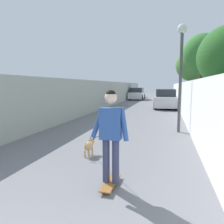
% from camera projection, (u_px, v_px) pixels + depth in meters
% --- Properties ---
extents(ground_plane, '(80.00, 80.00, 0.00)m').
position_uv_depth(ground_plane, '(137.00, 112.00, 14.95)').
color(ground_plane, slate).
extents(wall_left, '(48.00, 0.30, 2.18)m').
position_uv_depth(wall_left, '(84.00, 97.00, 13.64)').
color(wall_left, '#999E93').
rests_on(wall_left, ground).
extents(fence_right, '(48.00, 0.30, 2.04)m').
position_uv_depth(fence_right, '(186.00, 100.00, 12.16)').
color(fence_right, white).
rests_on(fence_right, ground).
extents(tree_right_near, '(2.85, 2.85, 4.91)m').
position_uv_depth(tree_right_near, '(193.00, 65.00, 18.34)').
color(tree_right_near, brown).
rests_on(tree_right_near, ground).
extents(tree_right_mid, '(2.24, 2.24, 4.80)m').
position_uv_depth(tree_right_mid, '(203.00, 54.00, 12.58)').
color(tree_right_mid, '#473523').
rests_on(tree_right_mid, ground).
extents(lamp_post, '(0.36, 0.36, 4.14)m').
position_uv_depth(lamp_post, '(181.00, 59.00, 8.34)').
color(lamp_post, '#4C4C51').
rests_on(lamp_post, ground).
extents(skateboard, '(0.81, 0.22, 0.08)m').
position_uv_depth(skateboard, '(111.00, 183.00, 4.01)').
color(skateboard, brown).
rests_on(skateboard, ground).
extents(person_skateboarder, '(0.23, 0.71, 1.68)m').
position_uv_depth(person_skateboarder, '(111.00, 129.00, 3.89)').
color(person_skateboarder, '#333859').
rests_on(person_skateboarder, skateboard).
extents(dog, '(1.87, 1.13, 1.06)m').
position_uv_depth(dog, '(89.00, 145.00, 5.75)').
color(dog, tan).
rests_on(dog, ground).
extents(car_near, '(4.36, 1.80, 1.54)m').
position_uv_depth(car_near, '(166.00, 99.00, 17.92)').
color(car_near, silver).
rests_on(car_near, ground).
extents(car_far, '(4.25, 1.80, 1.54)m').
position_uv_depth(car_far, '(137.00, 94.00, 28.45)').
color(car_far, silver).
rests_on(car_far, ground).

